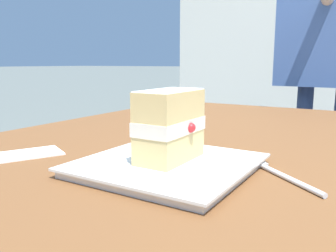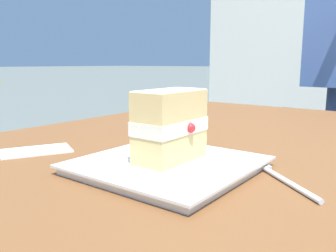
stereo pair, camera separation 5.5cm
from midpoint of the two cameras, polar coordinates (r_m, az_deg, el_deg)
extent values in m
cylinder|color=brown|center=(1.61, 6.57, -9.34)|extent=(0.07, 0.07, 0.66)
cube|color=brown|center=(0.71, 10.43, -5.43)|extent=(1.51, 1.05, 0.04)
cube|color=white|center=(0.57, 2.80, -6.66)|extent=(0.25, 0.25, 0.01)
cube|color=white|center=(0.57, 2.81, -5.88)|extent=(0.26, 0.26, 0.00)
cube|color=#E0C17A|center=(0.56, 3.21, -3.36)|extent=(0.12, 0.06, 0.04)
cube|color=white|center=(0.56, 3.24, -0.02)|extent=(0.12, 0.07, 0.02)
sphere|color=red|center=(0.55, 6.57, -0.36)|extent=(0.02, 0.02, 0.02)
sphere|color=red|center=(0.57, 0.30, 0.10)|extent=(0.01, 0.01, 0.01)
cube|color=#E0C17A|center=(0.55, 3.28, 3.39)|extent=(0.12, 0.06, 0.04)
cube|color=white|center=(0.55, 3.30, 5.79)|extent=(0.12, 0.06, 0.00)
cylinder|color=silver|center=(0.54, 22.02, -8.67)|extent=(0.10, 0.11, 0.01)
cube|color=silver|center=(0.60, 17.41, -6.28)|extent=(0.04, 0.04, 0.01)
cube|color=white|center=(0.72, -18.61, -3.87)|extent=(0.15, 0.13, 0.00)
cylinder|color=navy|center=(1.77, 25.55, -6.68)|extent=(0.07, 0.07, 0.77)
camera|label=1|loc=(0.03, -87.14, 0.52)|focal=37.46mm
camera|label=2|loc=(0.03, 92.86, -0.52)|focal=37.46mm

